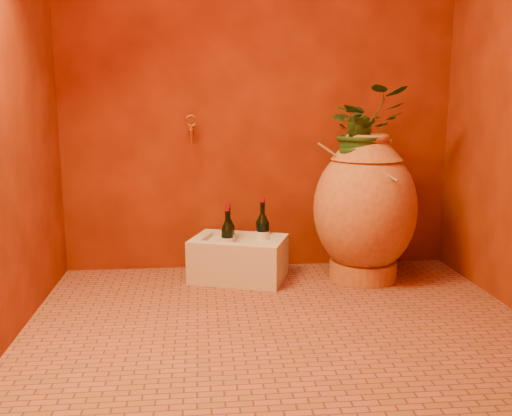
{
  "coord_description": "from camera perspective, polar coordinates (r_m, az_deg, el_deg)",
  "views": [
    {
      "loc": [
        -0.38,
        -2.66,
        1.09
      ],
      "look_at": [
        -0.08,
        0.35,
        0.51
      ],
      "focal_mm": 40.0,
      "sensor_mm": 36.0,
      "label": 1
    }
  ],
  "objects": [
    {
      "name": "plant_main",
      "position": [
        3.48,
        10.83,
        7.78
      ],
      "size": [
        0.52,
        0.47,
        0.51
      ],
      "primitive_type": "imported",
      "rotation": [
        0.0,
        0.0,
        0.17
      ],
      "color": "#1F4418",
      "rests_on": "amphora"
    },
    {
      "name": "wine_bottle_a",
      "position": [
        3.53,
        -2.76,
        -2.88
      ],
      "size": [
        0.08,
        0.08,
        0.33
      ],
      "color": "black",
      "rests_on": "stone_basin"
    },
    {
      "name": "amphora",
      "position": [
        3.51,
        10.83,
        -0.02
      ],
      "size": [
        0.69,
        0.69,
        0.89
      ],
      "rotation": [
        0.0,
        0.0,
        -0.11
      ],
      "color": "#B97834",
      "rests_on": "floor"
    },
    {
      "name": "floor",
      "position": [
        2.9,
        2.39,
        -11.34
      ],
      "size": [
        2.5,
        2.5,
        0.0
      ],
      "primitive_type": "plane",
      "color": "brown",
      "rests_on": "ground"
    },
    {
      "name": "wall_tap",
      "position": [
        3.57,
        -6.52,
        7.96
      ],
      "size": [
        0.08,
        0.16,
        0.18
      ],
      "color": "#A46B26",
      "rests_on": "wall_back"
    },
    {
      "name": "wine_bottle_b",
      "position": [
        3.47,
        -2.88,
        -3.18
      ],
      "size": [
        0.08,
        0.08,
        0.31
      ],
      "color": "black",
      "rests_on": "stone_basin"
    },
    {
      "name": "stone_basin",
      "position": [
        3.52,
        -1.74,
        -5.17
      ],
      "size": [
        0.65,
        0.55,
        0.26
      ],
      "rotation": [
        0.0,
        0.0,
        -0.34
      ],
      "color": "beige",
      "rests_on": "floor"
    },
    {
      "name": "plant_side",
      "position": [
        3.39,
        9.93,
        6.3
      ],
      "size": [
        0.25,
        0.24,
        0.35
      ],
      "primitive_type": "imported",
      "rotation": [
        0.0,
        0.0,
        -0.65
      ],
      "color": "#1F4418",
      "rests_on": "amphora"
    },
    {
      "name": "wine_bottle_c",
      "position": [
        3.56,
        0.65,
        -2.58
      ],
      "size": [
        0.09,
        0.09,
        0.35
      ],
      "color": "black",
      "rests_on": "stone_basin"
    },
    {
      "name": "wall_back",
      "position": [
        3.68,
        0.31,
        13.27
      ],
      "size": [
        2.5,
        0.02,
        2.5
      ],
      "primitive_type": "cube",
      "color": "#541704",
      "rests_on": "ground"
    }
  ]
}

